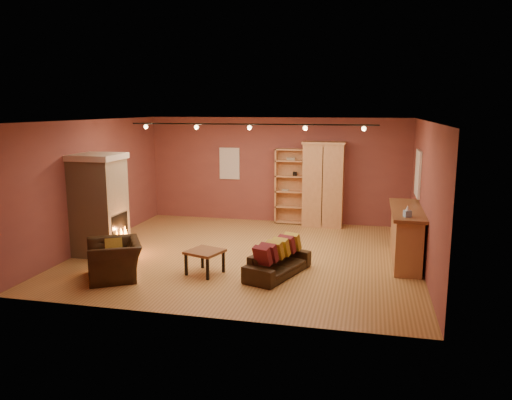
% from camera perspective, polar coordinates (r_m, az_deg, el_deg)
% --- Properties ---
extents(floor, '(7.00, 7.00, 0.00)m').
position_cam_1_polar(floor, '(10.59, -0.97, -6.25)').
color(floor, olive).
rests_on(floor, ground).
extents(ceiling, '(7.00, 7.00, 0.00)m').
position_cam_1_polar(ceiling, '(10.14, -1.02, 9.07)').
color(ceiling, brown).
rests_on(ceiling, back_wall).
extents(back_wall, '(7.00, 0.02, 2.80)m').
position_cam_1_polar(back_wall, '(13.42, 2.35, 3.43)').
color(back_wall, brown).
rests_on(back_wall, floor).
extents(left_wall, '(0.02, 6.50, 2.80)m').
position_cam_1_polar(left_wall, '(11.62, -18.01, 1.81)').
color(left_wall, brown).
rests_on(left_wall, floor).
extents(right_wall, '(0.02, 6.50, 2.80)m').
position_cam_1_polar(right_wall, '(10.04, 18.79, 0.46)').
color(right_wall, brown).
rests_on(right_wall, floor).
extents(fireplace, '(1.01, 0.98, 2.12)m').
position_cam_1_polar(fireplace, '(10.93, -17.45, -0.49)').
color(fireplace, tan).
rests_on(fireplace, floor).
extents(back_window, '(0.56, 0.04, 0.86)m').
position_cam_1_polar(back_window, '(13.68, -3.04, 4.19)').
color(back_window, silver).
rests_on(back_window, back_wall).
extents(bookcase, '(0.82, 0.32, 2.00)m').
position_cam_1_polar(bookcase, '(13.30, 4.02, 1.67)').
color(bookcase, tan).
rests_on(bookcase, floor).
extents(armoire, '(1.08, 0.62, 2.20)m').
position_cam_1_polar(armoire, '(13.01, 7.69, 1.81)').
color(armoire, tan).
rests_on(armoire, floor).
extents(bar_counter, '(0.61, 2.27, 1.09)m').
position_cam_1_polar(bar_counter, '(10.43, 16.74, -3.82)').
color(bar_counter, '#B27F52').
rests_on(bar_counter, floor).
extents(tissue_box, '(0.15, 0.15, 0.21)m').
position_cam_1_polar(tissue_box, '(9.52, 16.93, -1.32)').
color(tissue_box, '#82ACD0').
rests_on(tissue_box, bar_counter).
extents(right_window, '(0.05, 0.90, 1.00)m').
position_cam_1_polar(right_window, '(11.38, 18.03, 2.91)').
color(right_window, silver).
rests_on(right_window, right_wall).
extents(loveseat, '(0.95, 1.62, 0.69)m').
position_cam_1_polar(loveseat, '(9.26, 2.53, -6.58)').
color(loveseat, black).
rests_on(loveseat, floor).
extents(armchair, '(1.13, 1.25, 0.91)m').
position_cam_1_polar(armchair, '(9.43, -15.91, -5.88)').
color(armchair, black).
rests_on(armchair, floor).
extents(coffee_table, '(0.75, 0.75, 0.45)m').
position_cam_1_polar(coffee_table, '(9.35, -5.87, -6.14)').
color(coffee_table, brown).
rests_on(coffee_table, floor).
extents(track_rail, '(5.20, 0.09, 0.13)m').
position_cam_1_polar(track_rail, '(10.34, -0.75, 8.49)').
color(track_rail, black).
rests_on(track_rail, ceiling).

